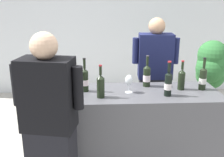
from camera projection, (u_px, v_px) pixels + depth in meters
name	position (u px, v px, depth m)	size (l,w,h in m)	color
wall_back	(113.00, 21.00, 5.11)	(8.00, 0.10, 2.80)	silver
counter	(125.00, 131.00, 2.91)	(1.95, 0.64, 0.90)	#4C4C51
wine_bottle_0	(85.00, 80.00, 2.76)	(0.07, 0.07, 0.35)	black
wine_bottle_1	(203.00, 78.00, 2.82)	(0.08, 0.08, 0.35)	black
wine_bottle_2	(182.00, 79.00, 2.82)	(0.07, 0.07, 0.32)	black
wine_bottle_3	(101.00, 85.00, 2.60)	(0.08, 0.08, 0.33)	black
wine_bottle_4	(48.00, 82.00, 2.71)	(0.08, 0.08, 0.33)	black
wine_bottle_5	(168.00, 83.00, 2.64)	(0.07, 0.07, 0.35)	black
wine_bottle_6	(43.00, 87.00, 2.53)	(0.07, 0.07, 0.34)	black
wine_bottle_7	(147.00, 75.00, 2.92)	(0.08, 0.08, 0.35)	black
wine_glass	(129.00, 81.00, 2.73)	(0.08, 0.08, 0.19)	silver
person_server	(154.00, 82.00, 3.48)	(0.58, 0.27, 1.61)	black
person_guest	(51.00, 135.00, 2.15)	(0.56, 0.32, 1.62)	black
potted_shrub	(212.00, 70.00, 3.80)	(0.51, 0.56, 1.28)	brown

